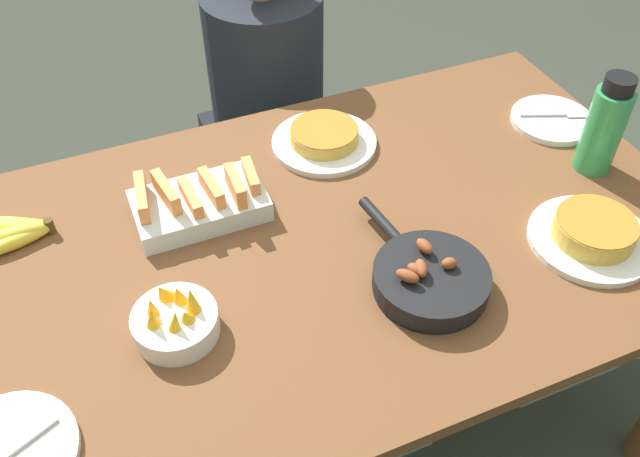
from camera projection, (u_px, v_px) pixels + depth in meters
ground_plane at (320, 420)px, 2.00m from camera, size 14.00×14.00×0.00m
dining_table at (320, 267)px, 1.53m from camera, size 1.70×1.00×0.77m
banana_bunch at (16, 231)px, 1.45m from camera, size 0.17×0.14×0.04m
melon_tray at (199, 202)px, 1.50m from camera, size 0.29×0.17×0.10m
skillet at (429, 278)px, 1.35m from camera, size 0.23×0.37×0.08m
frittata_plate_center at (593, 234)px, 1.44m from camera, size 0.27×0.27×0.06m
frittata_plate_side at (324, 139)px, 1.69m from camera, size 0.26×0.26×0.05m
empty_plate_near_front at (6, 456)px, 1.10m from camera, size 0.23×0.23×0.02m
empty_plate_far_left at (552, 120)px, 1.76m from camera, size 0.21×0.21×0.02m
fruit_bowl_mango at (175, 320)px, 1.26m from camera, size 0.16×0.16×0.10m
water_bottle at (605, 127)px, 1.56m from camera, size 0.09×0.09×0.25m
person_figure at (269, 127)px, 2.23m from camera, size 0.39×0.39×1.19m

